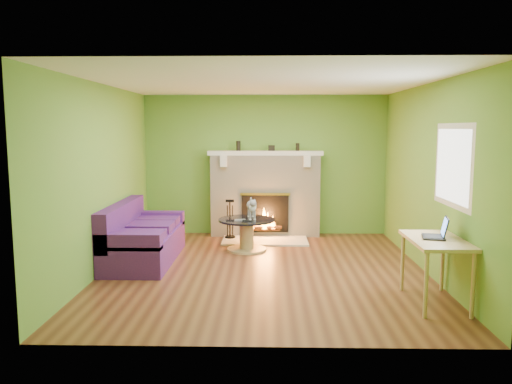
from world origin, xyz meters
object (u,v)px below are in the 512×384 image
sofa (141,239)px  coffee_table (247,232)px  cat (252,208)px  desk (436,247)px

sofa → coffee_table: 1.71m
sofa → cat: bearing=24.3°
sofa → desk: (3.81, -1.76, 0.32)m
sofa → cat: size_ratio=3.45×
sofa → coffee_table: size_ratio=2.12×
sofa → cat: sofa is taller
sofa → cat: 1.84m
desk → cat: cat is taller
coffee_table → desk: size_ratio=0.90×
coffee_table → cat: 0.41m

